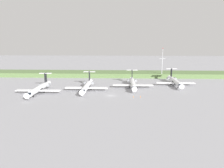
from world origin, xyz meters
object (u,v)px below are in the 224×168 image
at_px(regional_jet_second, 87,86).
at_px(safety_cone_front_marker, 133,97).
at_px(antenna_mast, 162,66).
at_px(regional_jet_third, 133,83).
at_px(regional_jet_fourth, 175,81).
at_px(regional_jet_nearest, 39,88).
at_px(safety_cone_mid_marker, 140,97).

bearing_deg(regional_jet_second, safety_cone_front_marker, -28.74).
bearing_deg(antenna_mast, regional_jet_third, -124.60).
height_order(regional_jet_second, regional_jet_third, same).
height_order(regional_jet_second, antenna_mast, antenna_mast).
distance_m(regional_jet_fourth, antenna_mast, 25.91).
relative_size(regional_jet_third, antenna_mast, 1.44).
relative_size(regional_jet_second, safety_cone_front_marker, 56.36).
bearing_deg(safety_cone_front_marker, regional_jet_fourth, 47.75).
xyz_separation_m(regional_jet_nearest, regional_jet_second, (23.66, 7.13, 0.00)).
bearing_deg(safety_cone_front_marker, regional_jet_third, 87.78).
bearing_deg(antenna_mast, safety_cone_front_marker, -113.18).
height_order(regional_jet_third, antenna_mast, antenna_mast).
bearing_deg(safety_cone_mid_marker, regional_jet_fourth, 51.62).
height_order(regional_jet_nearest, safety_cone_front_marker, regional_jet_nearest).
distance_m(regional_jet_third, regional_jet_fourth, 26.92).
bearing_deg(safety_cone_front_marker, safety_cone_mid_marker, -0.14).
distance_m(regional_jet_third, safety_cone_mid_marker, 22.06).
bearing_deg(regional_jet_second, regional_jet_nearest, -163.23).
relative_size(regional_jet_second, antenna_mast, 1.44).
bearing_deg(regional_jet_fourth, safety_cone_front_marker, -132.25).
relative_size(regional_jet_nearest, antenna_mast, 1.44).
height_order(regional_jet_nearest, regional_jet_second, same).
height_order(regional_jet_fourth, antenna_mast, antenna_mast).
xyz_separation_m(regional_jet_third, safety_cone_mid_marker, (2.56, -21.79, -2.26)).
distance_m(regional_jet_second, safety_cone_front_marker, 28.08).
distance_m(regional_jet_fourth, safety_cone_mid_marker, 37.54).
relative_size(regional_jet_nearest, regional_jet_fourth, 1.00).
bearing_deg(regional_jet_third, safety_cone_mid_marker, -83.29).
bearing_deg(safety_cone_front_marker, antenna_mast, 66.82).
distance_m(regional_jet_nearest, safety_cone_front_marker, 48.66).
height_order(regional_jet_third, regional_jet_fourth, same).
bearing_deg(regional_jet_nearest, regional_jet_second, 16.77).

